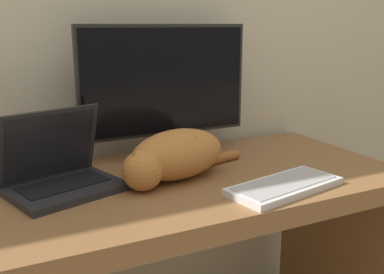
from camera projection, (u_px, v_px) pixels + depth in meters
desk at (173, 227)px, 1.39m from camera, size 1.44×0.66×0.73m
monitor at (165, 88)px, 1.52m from camera, size 0.60×0.17×0.46m
laptop at (61, 175)px, 1.26m from camera, size 0.34×0.30×0.23m
external_keyboard at (284, 186)px, 1.27m from camera, size 0.37×0.21×0.02m
cat at (174, 155)px, 1.34m from camera, size 0.46×0.24×0.15m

